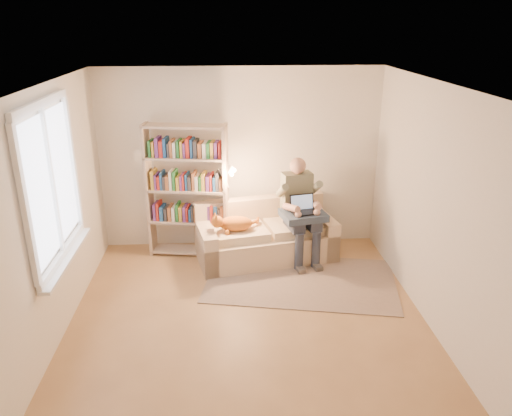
{
  "coord_description": "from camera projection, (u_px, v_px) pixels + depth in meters",
  "views": [
    {
      "loc": [
        -0.22,
        -4.7,
        3.19
      ],
      "look_at": [
        0.15,
        1.0,
        1.02
      ],
      "focal_mm": 35.0,
      "sensor_mm": 36.0,
      "label": 1
    }
  ],
  "objects": [
    {
      "name": "floor",
      "position": [
        249.0,
        326.0,
        5.53
      ],
      "size": [
        4.5,
        4.5,
        0.0
      ],
      "primitive_type": "plane",
      "color": "olive",
      "rests_on": "ground"
    },
    {
      "name": "person",
      "position": [
        300.0,
        205.0,
        6.85
      ],
      "size": [
        0.52,
        0.71,
        1.44
      ],
      "rotation": [
        0.0,
        0.0,
        0.21
      ],
      "color": "gray",
      "rests_on": "sofa"
    },
    {
      "name": "wall_right",
      "position": [
        440.0,
        213.0,
        5.19
      ],
      "size": [
        0.02,
        4.5,
        2.6
      ],
      "primitive_type": "cube",
      "color": "silver",
      "rests_on": "floor"
    },
    {
      "name": "wall_left",
      "position": [
        47.0,
        222.0,
        4.95
      ],
      "size": [
        0.02,
        4.5,
        2.6
      ],
      "primitive_type": "cube",
      "color": "silver",
      "rests_on": "floor"
    },
    {
      "name": "blanket",
      "position": [
        304.0,
        215.0,
        6.75
      ],
      "size": [
        0.66,
        0.58,
        0.09
      ],
      "primitive_type": "cube",
      "rotation": [
        0.0,
        0.0,
        0.21
      ],
      "color": "#2C3A4D",
      "rests_on": "person"
    },
    {
      "name": "sofa",
      "position": [
        265.0,
        238.0,
        7.04
      ],
      "size": [
        2.03,
        1.23,
        0.8
      ],
      "rotation": [
        0.0,
        0.0,
        0.21
      ],
      "color": "beige",
      "rests_on": "floor"
    },
    {
      "name": "cat",
      "position": [
        235.0,
        223.0,
        6.7
      ],
      "size": [
        0.67,
        0.34,
        0.25
      ],
      "rotation": [
        0.0,
        0.0,
        0.21
      ],
      "color": "orange",
      "rests_on": "sofa"
    },
    {
      "name": "bookshelf",
      "position": [
        187.0,
        185.0,
        6.88
      ],
      "size": [
        1.25,
        0.53,
        1.89
      ],
      "rotation": [
        0.0,
        0.0,
        -0.15
      ],
      "color": "tan",
      "rests_on": "floor"
    },
    {
      "name": "wall_front",
      "position": [
        266.0,
        358.0,
        2.97
      ],
      "size": [
        4.0,
        0.02,
        2.6
      ],
      "primitive_type": "cube",
      "color": "silver",
      "rests_on": "floor"
    },
    {
      "name": "window",
      "position": [
        57.0,
        208.0,
        5.11
      ],
      "size": [
        0.12,
        1.52,
        1.69
      ],
      "color": "white",
      "rests_on": "wall_left"
    },
    {
      "name": "ceiling",
      "position": [
        247.0,
        87.0,
        4.61
      ],
      "size": [
        4.0,
        4.5,
        0.02
      ],
      "primitive_type": "cube",
      "color": "white",
      "rests_on": "wall_back"
    },
    {
      "name": "rug",
      "position": [
        301.0,
        280.0,
        6.49
      ],
      "size": [
        2.64,
        1.86,
        0.01
      ],
      "primitive_type": "cube",
      "rotation": [
        0.0,
        0.0,
        -0.19
      ],
      "color": "gray",
      "rests_on": "floor"
    },
    {
      "name": "wall_back",
      "position": [
        240.0,
        159.0,
        7.17
      ],
      "size": [
        4.0,
        0.02,
        2.6
      ],
      "primitive_type": "cube",
      "color": "silver",
      "rests_on": "floor"
    },
    {
      "name": "laptop",
      "position": [
        304.0,
        208.0,
        6.72
      ],
      "size": [
        0.38,
        0.33,
        0.3
      ],
      "rotation": [
        0.0,
        0.0,
        0.21
      ],
      "color": "black",
      "rests_on": "blanket"
    }
  ]
}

